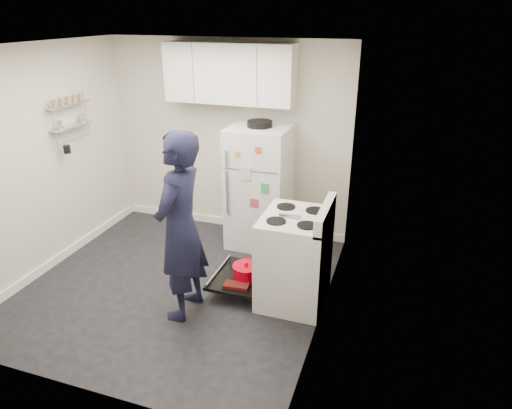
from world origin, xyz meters
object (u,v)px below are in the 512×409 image
(refrigerator, at_px, (259,187))
(open_oven_door, at_px, (242,274))
(electric_range, at_px, (293,259))
(person, at_px, (180,228))

(refrigerator, bearing_deg, open_oven_door, -81.10)
(electric_range, xyz_separation_m, refrigerator, (-0.72, 1.10, 0.30))
(electric_range, distance_m, open_oven_door, 0.62)
(open_oven_door, xyz_separation_m, refrigerator, (-0.17, 1.11, 0.58))
(open_oven_door, bearing_deg, electric_range, 0.91)
(electric_range, bearing_deg, refrigerator, 123.36)
(person, bearing_deg, refrigerator, 171.72)
(electric_range, distance_m, refrigerator, 1.35)
(refrigerator, relative_size, person, 0.86)
(electric_range, relative_size, open_oven_door, 1.57)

